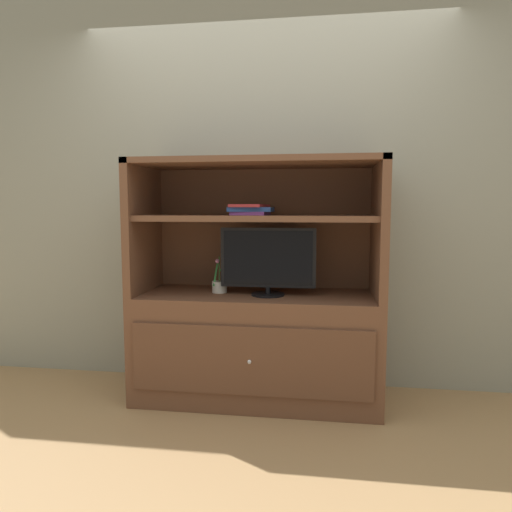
{
  "coord_description": "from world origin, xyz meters",
  "views": [
    {
      "loc": [
        0.41,
        -2.51,
        1.25
      ],
      "look_at": [
        0.0,
        0.35,
        0.94
      ],
      "focal_mm": 32.48,
      "sensor_mm": 36.0,
      "label": 1
    }
  ],
  "objects_px": {
    "magazine_stack": "(251,210)",
    "media_console": "(257,322)",
    "potted_plant": "(219,286)",
    "tv_monitor": "(268,261)"
  },
  "relations": [
    {
      "from": "tv_monitor",
      "to": "magazine_stack",
      "type": "distance_m",
      "value": 0.34
    },
    {
      "from": "potted_plant",
      "to": "media_console",
      "type": "bearing_deg",
      "value": -1.16
    },
    {
      "from": "potted_plant",
      "to": "magazine_stack",
      "type": "xyz_separation_m",
      "value": [
        0.21,
        -0.02,
        0.5
      ]
    },
    {
      "from": "media_console",
      "to": "magazine_stack",
      "type": "height_order",
      "value": "media_console"
    },
    {
      "from": "media_console",
      "to": "potted_plant",
      "type": "height_order",
      "value": "media_console"
    },
    {
      "from": "potted_plant",
      "to": "magazine_stack",
      "type": "height_order",
      "value": "magazine_stack"
    },
    {
      "from": "media_console",
      "to": "potted_plant",
      "type": "distance_m",
      "value": 0.34
    },
    {
      "from": "magazine_stack",
      "to": "media_console",
      "type": "bearing_deg",
      "value": 14.45
    },
    {
      "from": "tv_monitor",
      "to": "potted_plant",
      "type": "xyz_separation_m",
      "value": [
        -0.33,
        0.05,
        -0.18
      ]
    },
    {
      "from": "media_console",
      "to": "magazine_stack",
      "type": "bearing_deg",
      "value": -165.55
    }
  ]
}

